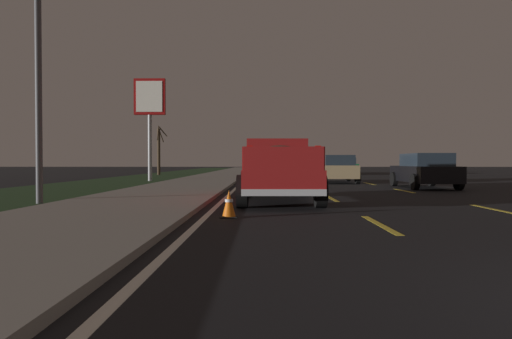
{
  "coord_description": "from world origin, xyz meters",
  "views": [
    {
      "loc": [
        -2.42,
        3.92,
        1.17
      ],
      "look_at": [
        10.93,
        4.15,
        0.93
      ],
      "focal_mm": 30.08,
      "sensor_mm": 36.0,
      "label": 1
    }
  ],
  "objects_px": {
    "sedan_silver": "(304,166)",
    "street_light_near": "(48,28)",
    "sedan_black": "(424,170)",
    "bare_tree_far": "(159,150)",
    "sedan_tan": "(337,169)",
    "traffic_cone_near": "(229,204)",
    "gas_price_sign": "(150,105)",
    "pickup_truck": "(278,168)",
    "sedan_green": "(344,166)"
  },
  "relations": [
    {
      "from": "sedan_silver",
      "to": "street_light_near",
      "type": "relative_size",
      "value": 0.55
    },
    {
      "from": "sedan_black",
      "to": "bare_tree_far",
      "type": "xyz_separation_m",
      "value": [
        19.14,
        16.62,
        1.48
      ]
    },
    {
      "from": "sedan_tan",
      "to": "sedan_black",
      "type": "relative_size",
      "value": 1.01
    },
    {
      "from": "sedan_silver",
      "to": "sedan_tan",
      "type": "xyz_separation_m",
      "value": [
        -18.32,
        -0.1,
        0.0
      ]
    },
    {
      "from": "street_light_near",
      "to": "traffic_cone_near",
      "type": "xyz_separation_m",
      "value": [
        -2.95,
        -5.28,
        -4.61
      ]
    },
    {
      "from": "bare_tree_far",
      "to": "traffic_cone_near",
      "type": "height_order",
      "value": "bare_tree_far"
    },
    {
      "from": "sedan_tan",
      "to": "gas_price_sign",
      "type": "distance_m",
      "value": 11.89
    },
    {
      "from": "sedan_black",
      "to": "bare_tree_far",
      "type": "distance_m",
      "value": 25.39
    },
    {
      "from": "sedan_black",
      "to": "bare_tree_far",
      "type": "relative_size",
      "value": 1.0
    },
    {
      "from": "street_light_near",
      "to": "traffic_cone_near",
      "type": "relative_size",
      "value": 14.05
    },
    {
      "from": "sedan_silver",
      "to": "street_light_near",
      "type": "xyz_separation_m",
      "value": [
        -30.77,
        10.05,
        4.11
      ]
    },
    {
      "from": "pickup_truck",
      "to": "gas_price_sign",
      "type": "height_order",
      "value": "gas_price_sign"
    },
    {
      "from": "pickup_truck",
      "to": "bare_tree_far",
      "type": "relative_size",
      "value": 1.23
    },
    {
      "from": "bare_tree_far",
      "to": "sedan_green",
      "type": "bearing_deg",
      "value": -86.23
    },
    {
      "from": "pickup_truck",
      "to": "bare_tree_far",
      "type": "height_order",
      "value": "bare_tree_far"
    },
    {
      "from": "pickup_truck",
      "to": "sedan_silver",
      "type": "xyz_separation_m",
      "value": [
        29.88,
        -3.64,
        -0.2
      ]
    },
    {
      "from": "sedan_green",
      "to": "street_light_near",
      "type": "relative_size",
      "value": 0.54
    },
    {
      "from": "pickup_truck",
      "to": "sedan_tan",
      "type": "height_order",
      "value": "pickup_truck"
    },
    {
      "from": "sedan_tan",
      "to": "traffic_cone_near",
      "type": "height_order",
      "value": "sedan_tan"
    },
    {
      "from": "gas_price_sign",
      "to": "sedan_tan",
      "type": "bearing_deg",
      "value": -98.93
    },
    {
      "from": "sedan_green",
      "to": "street_light_near",
      "type": "distance_m",
      "value": 30.99
    },
    {
      "from": "gas_price_sign",
      "to": "bare_tree_far",
      "type": "xyz_separation_m",
      "value": [
        12.32,
        2.47,
        -2.39
      ]
    },
    {
      "from": "sedan_silver",
      "to": "gas_price_sign",
      "type": "distance_m",
      "value": 20.27
    },
    {
      "from": "street_light_near",
      "to": "bare_tree_far",
      "type": "bearing_deg",
      "value": 7.37
    },
    {
      "from": "pickup_truck",
      "to": "gas_price_sign",
      "type": "bearing_deg",
      "value": 28.99
    },
    {
      "from": "pickup_truck",
      "to": "sedan_tan",
      "type": "distance_m",
      "value": 12.15
    },
    {
      "from": "pickup_truck",
      "to": "traffic_cone_near",
      "type": "xyz_separation_m",
      "value": [
        -3.83,
        1.14,
        -0.7
      ]
    },
    {
      "from": "sedan_green",
      "to": "gas_price_sign",
      "type": "distance_m",
      "value": 20.06
    },
    {
      "from": "sedan_black",
      "to": "traffic_cone_near",
      "type": "xyz_separation_m",
      "value": [
        -10.32,
        7.91,
        -0.5
      ]
    },
    {
      "from": "sedan_silver",
      "to": "street_light_near",
      "type": "bearing_deg",
      "value": 161.91
    },
    {
      "from": "sedan_silver",
      "to": "traffic_cone_near",
      "type": "bearing_deg",
      "value": 171.94
    },
    {
      "from": "pickup_truck",
      "to": "gas_price_sign",
      "type": "relative_size",
      "value": 0.87
    },
    {
      "from": "sedan_green",
      "to": "sedan_black",
      "type": "height_order",
      "value": "same"
    },
    {
      "from": "pickup_truck",
      "to": "sedan_silver",
      "type": "relative_size",
      "value": 1.23
    },
    {
      "from": "gas_price_sign",
      "to": "street_light_near",
      "type": "distance_m",
      "value": 14.23
    },
    {
      "from": "street_light_near",
      "to": "sedan_green",
      "type": "bearing_deg",
      "value": -25.93
    },
    {
      "from": "sedan_black",
      "to": "street_light_near",
      "type": "distance_m",
      "value": 15.66
    },
    {
      "from": "street_light_near",
      "to": "bare_tree_far",
      "type": "distance_m",
      "value": 26.86
    },
    {
      "from": "sedan_green",
      "to": "bare_tree_far",
      "type": "distance_m",
      "value": 16.96
    },
    {
      "from": "sedan_silver",
      "to": "sedan_green",
      "type": "height_order",
      "value": "same"
    },
    {
      "from": "gas_price_sign",
      "to": "traffic_cone_near",
      "type": "bearing_deg",
      "value": -160.02
    },
    {
      "from": "sedan_black",
      "to": "traffic_cone_near",
      "type": "height_order",
      "value": "sedan_black"
    },
    {
      "from": "sedan_silver",
      "to": "gas_price_sign",
      "type": "bearing_deg",
      "value": 146.41
    },
    {
      "from": "pickup_truck",
      "to": "traffic_cone_near",
      "type": "height_order",
      "value": "pickup_truck"
    },
    {
      "from": "sedan_silver",
      "to": "sedan_black",
      "type": "bearing_deg",
      "value": -172.37
    },
    {
      "from": "pickup_truck",
      "to": "street_light_near",
      "type": "xyz_separation_m",
      "value": [
        -0.89,
        6.42,
        3.92
      ]
    },
    {
      "from": "street_light_near",
      "to": "traffic_cone_near",
      "type": "distance_m",
      "value": 7.6
    },
    {
      "from": "sedan_green",
      "to": "traffic_cone_near",
      "type": "bearing_deg",
      "value": 165.07
    },
    {
      "from": "sedan_tan",
      "to": "sedan_black",
      "type": "distance_m",
      "value": 5.92
    },
    {
      "from": "sedan_green",
      "to": "bare_tree_far",
      "type": "height_order",
      "value": "bare_tree_far"
    }
  ]
}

